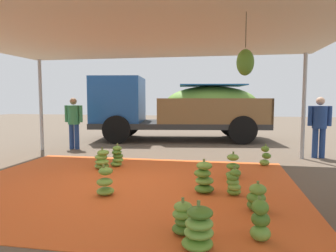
% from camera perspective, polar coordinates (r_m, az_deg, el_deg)
% --- Properties ---
extents(ground_plane, '(40.00, 40.00, 0.00)m').
position_cam_1_polar(ground_plane, '(8.65, -1.49, -5.52)').
color(ground_plane, brown).
extents(tarp_orange, '(6.17, 4.96, 0.01)m').
position_cam_1_polar(tarp_orange, '(5.83, -7.70, -10.79)').
color(tarp_orange, '#E05B23').
rests_on(tarp_orange, ground).
extents(tent_canopy, '(8.00, 7.00, 2.83)m').
position_cam_1_polar(tent_canopy, '(5.63, -8.23, 16.88)').
color(tent_canopy, '#9EA0A5').
rests_on(tent_canopy, ground).
extents(banana_bunch_0, '(0.35, 0.35, 0.54)m').
position_cam_1_polar(banana_bunch_0, '(7.35, -9.36, -5.64)').
color(banana_bunch_0, '#6B9E38').
rests_on(banana_bunch_0, tarp_orange).
extents(banana_bunch_1, '(0.41, 0.43, 0.52)m').
position_cam_1_polar(banana_bunch_1, '(5.24, -11.52, -10.22)').
color(banana_bunch_1, '#75A83D').
rests_on(banana_bunch_1, tarp_orange).
extents(banana_bunch_2, '(0.35, 0.38, 0.54)m').
position_cam_1_polar(banana_bunch_2, '(6.33, 11.91, -7.46)').
color(banana_bunch_2, '#60932D').
rests_on(banana_bunch_2, tarp_orange).
extents(banana_bunch_3, '(0.46, 0.46, 0.49)m').
position_cam_1_polar(banana_bunch_3, '(7.14, -12.10, -6.17)').
color(banana_bunch_3, '#6B9E38').
rests_on(banana_bunch_3, tarp_orange).
extents(banana_bunch_4, '(0.31, 0.31, 0.49)m').
position_cam_1_polar(banana_bunch_4, '(5.25, 12.06, -10.27)').
color(banana_bunch_4, '#60932D').
rests_on(banana_bunch_4, tarp_orange).
extents(banana_bunch_5, '(0.38, 0.38, 0.43)m').
position_cam_1_polar(banana_bunch_5, '(3.80, 2.89, -16.74)').
color(banana_bunch_5, '#477523').
rests_on(banana_bunch_5, tarp_orange).
extents(banana_bunch_6, '(0.30, 0.32, 0.51)m').
position_cam_1_polar(banana_bunch_6, '(3.75, 16.69, -16.53)').
color(banana_bunch_6, '#6B9E38').
rests_on(banana_bunch_6, tarp_orange).
extents(banana_bunch_7, '(0.41, 0.43, 0.43)m').
position_cam_1_polar(banana_bunch_7, '(4.64, 16.13, -12.73)').
color(banana_bunch_7, '#477523').
rests_on(banana_bunch_7, tarp_orange).
extents(banana_bunch_8, '(0.42, 0.45, 0.53)m').
position_cam_1_polar(banana_bunch_8, '(3.43, 5.67, -18.49)').
color(banana_bunch_8, '#60932D').
rests_on(banana_bunch_8, tarp_orange).
extents(banana_bunch_9, '(0.45, 0.45, 0.58)m').
position_cam_1_polar(banana_bunch_9, '(5.32, 6.65, -9.57)').
color(banana_bunch_9, '#477523').
rests_on(banana_bunch_9, tarp_orange).
extents(banana_bunch_10, '(0.35, 0.32, 0.52)m').
position_cam_1_polar(banana_bunch_10, '(7.69, 17.54, -5.41)').
color(banana_bunch_10, '#75A83D').
rests_on(banana_bunch_10, tarp_orange).
extents(cargo_truck_main, '(6.78, 3.37, 2.40)m').
position_cam_1_polar(cargo_truck_main, '(11.91, 1.53, 3.59)').
color(cargo_truck_main, '#2D2D2D').
rests_on(cargo_truck_main, ground).
extents(worker_0, '(0.60, 0.37, 1.64)m').
position_cam_1_polar(worker_0, '(9.16, 26.19, 0.57)').
color(worker_0, navy).
rests_on(worker_0, ground).
extents(worker_1, '(0.59, 0.36, 1.62)m').
position_cam_1_polar(worker_1, '(10.13, -17.02, 1.19)').
color(worker_1, navy).
rests_on(worker_1, ground).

